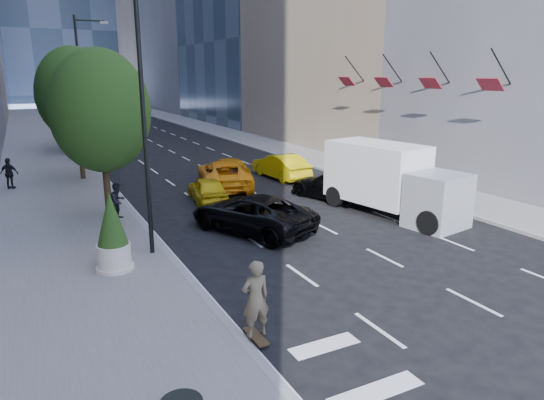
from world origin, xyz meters
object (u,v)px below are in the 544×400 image
box_truck (391,180)px  skateboarder (256,304)px  black_sedan_lincoln (252,213)px  black_sedan_mercedes (335,185)px  city_bus (94,130)px  planter_shrub (112,233)px

box_truck → skateboarder: bearing=-155.0°
black_sedan_lincoln → black_sedan_mercedes: bearing=-179.2°
skateboarder → black_sedan_mercedes: bearing=-132.7°
city_bus → box_truck: bearing=-72.3°
black_sedan_mercedes → box_truck: bearing=87.0°
box_truck → black_sedan_lincoln: bearing=164.9°
black_sedan_mercedes → planter_shrub: (-12.19, -4.91, 0.65)m
city_bus → planter_shrub: bearing=-98.7°
black_sedan_mercedes → planter_shrub: planter_shrub is taller
black_sedan_mercedes → planter_shrub: 13.16m
skateboarder → black_sedan_mercedes: skateboarder is taller
black_sedan_mercedes → city_bus: (-9.00, 23.31, 1.04)m
black_sedan_mercedes → planter_shrub: bearing=7.0°
black_sedan_mercedes → city_bus: 25.01m
skateboarder → city_bus: bearing=-92.1°
skateboarder → box_truck: bearing=-145.7°
black_sedan_lincoln → box_truck: size_ratio=0.78×
skateboarder → black_sedan_lincoln: (3.60, 8.00, -0.22)m
skateboarder → black_sedan_lincoln: size_ratio=0.35×
black_sedan_mercedes → box_truck: size_ratio=0.73×
black_sedan_lincoln → planter_shrub: planter_shrub is taller
box_truck → planter_shrub: size_ratio=2.71×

